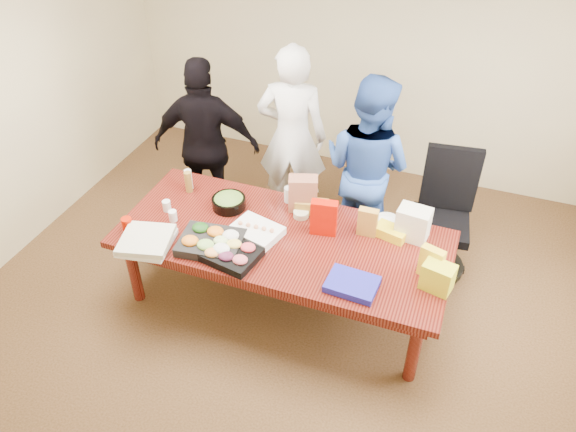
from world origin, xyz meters
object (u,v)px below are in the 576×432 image
at_px(office_chair, 441,221).
at_px(salad_bowl, 229,203).
at_px(conference_table, 283,269).
at_px(person_right, 367,168).
at_px(sheet_cake, 256,231).
at_px(person_center, 292,137).

bearing_deg(office_chair, salad_bowl, -166.12).
relative_size(conference_table, person_right, 1.52).
height_order(office_chair, sheet_cake, office_chair).
xyz_separation_m(office_chair, salad_bowl, (-1.81, -0.68, 0.21)).
bearing_deg(salad_bowl, conference_table, -20.06).
height_order(conference_table, salad_bowl, salad_bowl).
xyz_separation_m(office_chair, sheet_cake, (-1.43, -0.95, 0.19)).
bearing_deg(person_center, person_right, 154.78).
distance_m(conference_table, salad_bowl, 0.77).
xyz_separation_m(office_chair, person_right, (-0.76, 0.12, 0.33)).
relative_size(person_center, sheet_cake, 4.72).
relative_size(person_right, sheet_cake, 4.51).
height_order(person_center, sheet_cake, person_center).
height_order(person_right, sheet_cake, person_right).
bearing_deg(person_center, salad_bowl, 66.87).
relative_size(person_center, salad_bowl, 6.37).
bearing_deg(sheet_cake, person_right, 72.36).
xyz_separation_m(office_chair, person_center, (-1.58, 0.34, 0.37)).
bearing_deg(salad_bowl, office_chair, 20.59).
bearing_deg(conference_table, office_chair, 36.55).
xyz_separation_m(person_center, salad_bowl, (-0.23, -1.02, -0.17)).
relative_size(conference_table, person_center, 1.45).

